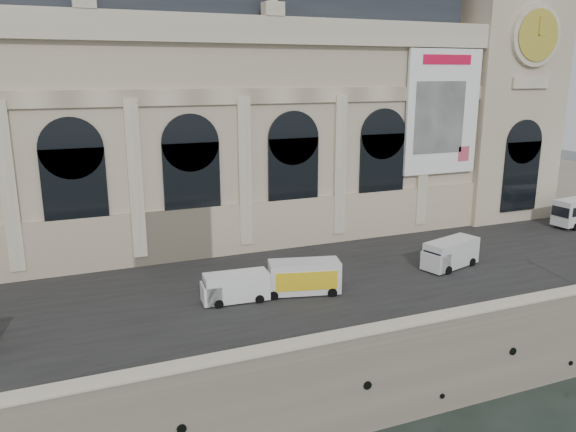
{
  "coord_description": "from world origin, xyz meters",
  "views": [
    {
      "loc": [
        -14.91,
        -27.88,
        23.03
      ],
      "look_at": [
        5.5,
        22.0,
        9.29
      ],
      "focal_mm": 35.0,
      "sensor_mm": 36.0,
      "label": 1
    }
  ],
  "objects": [
    {
      "name": "quay",
      "position": [
        0.0,
        35.0,
        3.0
      ],
      "size": [
        160.0,
        70.0,
        6.0
      ],
      "primitive_type": "cube",
      "color": "gray",
      "rests_on": "ground"
    },
    {
      "name": "parapet",
      "position": [
        0.0,
        0.6,
        6.62
      ],
      "size": [
        160.0,
        1.4,
        1.21
      ],
      "color": "gray",
      "rests_on": "quay"
    },
    {
      "name": "box_truck",
      "position": [
        1.74,
        10.38,
        7.35
      ],
      "size": [
        6.99,
        3.67,
        2.69
      ],
      "color": "silver",
      "rests_on": "quay"
    },
    {
      "name": "museum",
      "position": [
        -5.98,
        30.86,
        19.72
      ],
      "size": [
        69.0,
        18.7,
        29.1
      ],
      "color": "beige",
      "rests_on": "quay"
    },
    {
      "name": "van_c",
      "position": [
        16.52,
        10.91,
        7.3
      ],
      "size": [
        6.1,
        3.63,
        2.55
      ],
      "color": "silver",
      "rests_on": "quay"
    },
    {
      "name": "van_b",
      "position": [
        -3.66,
        10.84,
        7.16
      ],
      "size": [
        5.22,
        2.42,
        2.27
      ],
      "color": "white",
      "rests_on": "quay"
    },
    {
      "name": "clock_pavilion",
      "position": [
        34.0,
        27.93,
        23.42
      ],
      "size": [
        13.0,
        14.72,
        36.7
      ],
      "color": "beige",
      "rests_on": "quay"
    },
    {
      "name": "street",
      "position": [
        0.0,
        14.0,
        6.03
      ],
      "size": [
        160.0,
        24.0,
        0.06
      ],
      "primitive_type": "cube",
      "color": "#2D2D2D",
      "rests_on": "quay"
    }
  ]
}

